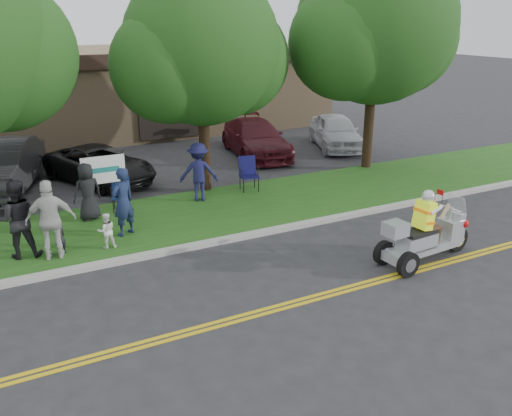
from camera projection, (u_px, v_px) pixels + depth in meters
name	position (u px, v px, depth m)	size (l,w,h in m)	color
ground	(312.00, 285.00, 11.78)	(120.00, 120.00, 0.00)	#28282B
centerline_near	(327.00, 297.00, 11.30)	(60.00, 0.10, 0.01)	gold
centerline_far	(323.00, 293.00, 11.43)	(60.00, 0.10, 0.01)	gold
curb	(249.00, 235.00, 14.31)	(60.00, 0.25, 0.12)	#A8A89E
grass_verge	(216.00, 211.00, 16.11)	(60.00, 4.00, 0.10)	#1D4F15
commercial_building	(144.00, 88.00, 27.82)	(18.00, 8.20, 4.00)	#9E7F5B
tree_mid	(203.00, 54.00, 16.57)	(5.88, 4.80, 7.05)	#332114
tree_right	(376.00, 31.00, 19.04)	(6.86, 5.60, 8.07)	#332114
business_sign	(104.00, 173.00, 15.61)	(1.25, 0.06, 1.75)	silver
trike_scooter	(425.00, 237.00, 12.72)	(2.75, 0.94, 1.80)	black
lawn_chair_a	(121.00, 192.00, 15.89)	(0.66, 0.67, 0.99)	black
lawn_chair_b	(248.00, 171.00, 17.75)	(0.68, 0.70, 1.09)	black
spectator_adult_left	(123.00, 202.00, 13.95)	(0.66, 0.43, 1.81)	#192445
spectator_adult_mid	(17.00, 219.00, 12.64)	(0.92, 0.72, 1.90)	black
spectator_adult_right	(51.00, 220.00, 12.56)	(1.13, 0.47, 1.92)	beige
spectator_chair_a	(199.00, 172.00, 16.60)	(1.17, 0.67, 1.81)	#1A1A48
spectator_chair_b	(87.00, 192.00, 15.05)	(0.79, 0.52, 1.62)	black
child_left	(60.00, 237.00, 12.95)	(0.32, 0.21, 0.88)	black
child_right	(106.00, 231.00, 13.29)	(0.44, 0.34, 0.90)	white
parked_car_mid	(100.00, 165.00, 18.90)	(2.06, 4.48, 1.24)	black
parked_car_right	(256.00, 138.00, 22.49)	(2.02, 4.97, 1.44)	#430F17
parked_car_far_right	(336.00, 131.00, 23.72)	(1.74, 4.33, 1.48)	#B8BBC0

